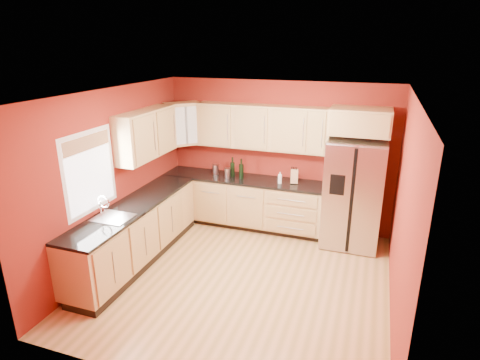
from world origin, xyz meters
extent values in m
plane|color=#A37C3F|center=(0.00, 0.00, 0.00)|extent=(4.00, 4.00, 0.00)
plane|color=white|center=(0.00, 0.00, 2.60)|extent=(4.00, 4.00, 0.00)
cube|color=maroon|center=(0.00, 2.00, 1.30)|extent=(4.00, 0.04, 2.60)
cube|color=maroon|center=(0.00, -2.00, 1.30)|extent=(4.00, 0.04, 2.60)
cube|color=maroon|center=(-2.00, 0.00, 1.30)|extent=(0.04, 4.00, 2.60)
cube|color=maroon|center=(2.00, 0.00, 1.30)|extent=(0.04, 4.00, 2.60)
cube|color=tan|center=(-0.55, 1.70, 0.44)|extent=(2.90, 0.60, 0.88)
cube|color=tan|center=(-1.70, 0.00, 0.44)|extent=(0.60, 2.80, 0.88)
cube|color=black|center=(-0.55, 1.69, 0.90)|extent=(2.90, 0.62, 0.04)
cube|color=black|center=(-1.69, 0.00, 0.90)|extent=(0.62, 2.80, 0.04)
cube|color=tan|center=(-0.25, 1.83, 1.83)|extent=(2.30, 0.33, 0.75)
cube|color=tan|center=(-1.83, 0.72, 1.83)|extent=(0.33, 1.35, 0.75)
cube|color=tan|center=(-1.67, 1.67, 1.83)|extent=(0.67, 0.67, 0.75)
cube|color=tan|center=(1.35, 1.70, 2.05)|extent=(0.92, 0.60, 0.40)
cube|color=#B4B4B9|center=(1.35, 1.62, 0.89)|extent=(0.90, 0.75, 1.78)
cube|color=white|center=(-1.98, -0.50, 1.55)|extent=(0.03, 0.90, 1.00)
cylinder|color=#B4B4B9|center=(-1.09, 1.73, 1.01)|extent=(0.13, 0.13, 0.18)
cylinder|color=#B4B4B9|center=(-0.82, 1.64, 1.01)|extent=(0.11, 0.11, 0.17)
cube|color=tan|center=(0.36, 1.73, 1.04)|extent=(0.14, 0.13, 0.24)
cylinder|color=white|center=(0.13, 1.63, 1.02)|extent=(0.08, 0.08, 0.20)
camera|label=1|loc=(1.59, -4.68, 3.20)|focal=30.00mm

